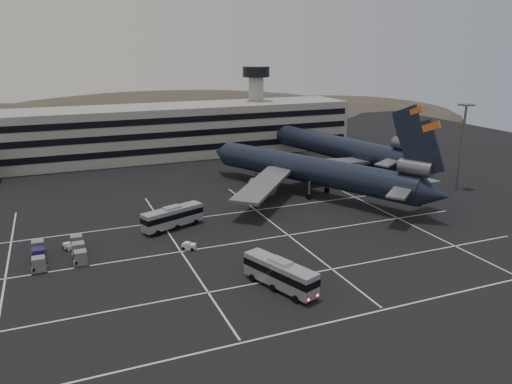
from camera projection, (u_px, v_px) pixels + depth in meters
ground at (227, 256)px, 73.99m from camera, size 260.00×260.00×0.00m
lane_markings at (231, 253)px, 74.98m from camera, size 90.00×55.62×0.01m
terminal at (130, 134)px, 134.09m from camera, size 125.00×26.00×24.00m
hills at (146, 138)px, 234.81m from camera, size 352.00×180.00×44.00m
lightpole_right at (463, 135)px, 105.04m from camera, size 2.40×2.40×18.28m
trijet_main at (313, 170)px, 102.72m from camera, size 43.09×54.04×18.08m
trijet_far at (336, 146)px, 126.44m from camera, size 21.40×57.26×18.08m
bus_near at (280, 273)px, 63.41m from camera, size 6.32×11.42×3.96m
bus_far at (173, 216)px, 84.42m from camera, size 11.26×6.39×3.91m
tug_a at (68, 246)px, 75.99m from camera, size 1.76×2.20×1.24m
tug_b at (189, 246)px, 76.10m from camera, size 2.29×2.12×1.27m
uld_cluster at (59, 252)px, 72.64m from camera, size 7.79×9.18×2.03m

